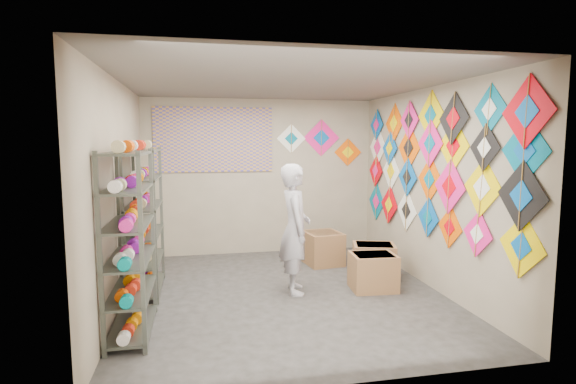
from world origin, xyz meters
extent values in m
plane|color=#2E2B28|center=(0.00, 0.00, 0.00)|extent=(4.50, 4.50, 0.00)
plane|color=tan|center=(0.00, 2.25, 1.35)|extent=(4.00, 0.00, 4.00)
plane|color=tan|center=(0.00, -2.25, 1.35)|extent=(4.00, 0.00, 4.00)
plane|color=tan|center=(-2.00, 0.00, 1.35)|extent=(0.00, 4.50, 4.50)
plane|color=tan|center=(2.00, 0.00, 1.35)|extent=(0.00, 4.50, 4.50)
plane|color=#676057|center=(0.00, 0.00, 2.70)|extent=(4.50, 4.50, 0.00)
cube|color=#4C5147|center=(-1.78, -0.85, 0.95)|extent=(0.40, 1.10, 1.90)
cube|color=#4C5147|center=(-1.78, 0.45, 0.95)|extent=(0.40, 1.10, 1.90)
cylinder|color=#EF2296|center=(-1.78, -1.33, 1.04)|extent=(0.12, 0.10, 0.12)
cylinder|color=#F94F01|center=(-1.78, -1.14, 1.04)|extent=(0.12, 0.10, 0.12)
cylinder|color=orange|center=(-1.78, -0.95, 1.04)|extent=(0.12, 0.10, 0.12)
cylinder|color=white|center=(-1.78, -0.75, 1.04)|extent=(0.12, 0.10, 0.12)
cylinder|color=red|center=(-1.78, -0.56, 1.04)|extent=(0.12, 0.10, 0.12)
cylinder|color=purple|center=(-1.78, -0.37, 1.04)|extent=(0.12, 0.10, 0.12)
cylinder|color=#CBBB82|center=(-1.78, -0.03, 1.04)|extent=(0.12, 0.10, 0.12)
cylinder|color=#008787|center=(-1.78, 0.16, 1.04)|extent=(0.12, 0.10, 0.12)
cylinder|color=#EF2296|center=(-1.78, 0.35, 1.04)|extent=(0.12, 0.10, 0.12)
cylinder|color=#F94F01|center=(-1.78, 0.55, 1.04)|extent=(0.12, 0.10, 0.12)
cylinder|color=orange|center=(-1.78, 0.74, 1.04)|extent=(0.12, 0.10, 0.12)
cylinder|color=white|center=(-1.78, 0.93, 1.04)|extent=(0.12, 0.10, 0.12)
cube|color=#FFDA00|center=(1.99, -1.83, 0.97)|extent=(0.04, 0.65, 0.65)
cube|color=#FA1A84|center=(1.97, -1.15, 0.95)|extent=(0.03, 0.53, 0.53)
cube|color=#FF5900|center=(1.99, -0.56, 0.91)|extent=(0.03, 0.54, 0.54)
cube|color=#065AB2|center=(1.97, -0.05, 0.95)|extent=(0.01, 0.55, 0.55)
cube|color=white|center=(1.99, 0.63, 0.94)|extent=(0.01, 0.63, 0.63)
cube|color=red|center=(1.97, 1.22, 0.94)|extent=(0.04, 0.62, 0.62)
cube|color=#006B8B|center=(1.99, 1.79, 0.92)|extent=(0.01, 0.66, 0.66)
cube|color=black|center=(1.97, -1.81, 1.46)|extent=(0.02, 0.70, 0.70)
cube|color=#FFDA00|center=(1.99, -1.17, 1.47)|extent=(0.04, 0.67, 0.67)
cube|color=#FA1A84|center=(1.97, -0.54, 1.42)|extent=(0.02, 0.69, 0.69)
cube|color=#FF5900|center=(1.99, -0.02, 1.47)|extent=(0.01, 0.63, 0.63)
cube|color=#065AB2|center=(1.97, 0.60, 1.45)|extent=(0.01, 0.58, 0.58)
cube|color=white|center=(1.99, 1.22, 1.49)|extent=(0.01, 0.64, 0.64)
cube|color=red|center=(1.97, 1.81, 1.46)|extent=(0.03, 0.56, 0.56)
cube|color=#006B8B|center=(1.99, -1.79, 1.89)|extent=(0.02, 0.67, 0.67)
cube|color=black|center=(1.97, -1.20, 1.91)|extent=(0.02, 0.53, 0.53)
cube|color=#FFDA00|center=(1.99, -0.56, 1.93)|extent=(0.02, 0.66, 0.66)
cube|color=#FA1A84|center=(1.97, -0.03, 1.95)|extent=(0.02, 0.64, 0.64)
cube|color=#FF5900|center=(1.99, 0.62, 1.88)|extent=(0.02, 0.69, 0.69)
cube|color=#065AB2|center=(1.97, 1.25, 1.86)|extent=(0.03, 0.55, 0.55)
cube|color=white|center=(1.99, 1.79, 1.87)|extent=(0.03, 0.68, 0.68)
cube|color=red|center=(1.97, -1.82, 2.26)|extent=(0.03, 0.72, 0.72)
cube|color=#006B8B|center=(1.99, -1.23, 2.32)|extent=(0.03, 0.56, 0.56)
cube|color=black|center=(1.97, -0.57, 2.25)|extent=(0.04, 0.65, 0.65)
cube|color=#FFDA00|center=(1.99, 0.01, 2.32)|extent=(0.02, 0.67, 0.67)
cube|color=#FA1A84|center=(1.97, 0.59, 2.28)|extent=(0.01, 0.57, 0.57)
cube|color=#FF5900|center=(1.99, 1.15, 2.26)|extent=(0.03, 0.63, 0.63)
cube|color=#065AB2|center=(1.97, 1.82, 2.25)|extent=(0.02, 0.54, 0.54)
cube|color=white|center=(0.55, 2.24, 2.02)|extent=(0.52, 0.02, 0.52)
cube|color=#FA1A84|center=(1.10, 2.24, 2.03)|extent=(0.66, 0.02, 0.66)
cube|color=#FF5900|center=(1.60, 2.24, 1.77)|extent=(0.50, 0.02, 0.50)
cube|color=#4F479A|center=(-0.80, 2.23, 2.00)|extent=(2.00, 0.01, 1.10)
imported|color=beige|center=(0.14, 0.05, 0.85)|extent=(0.68, 0.50, 1.69)
cube|color=#9E6845|center=(1.19, -0.07, 0.24)|extent=(0.62, 0.53, 0.48)
cube|color=#9E6845|center=(1.41, 0.46, 0.24)|extent=(0.71, 0.63, 0.49)
cube|color=#9E6845|center=(0.87, 1.28, 0.26)|extent=(0.61, 0.66, 0.52)
camera|label=1|loc=(-1.08, -5.56, 1.99)|focal=28.00mm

